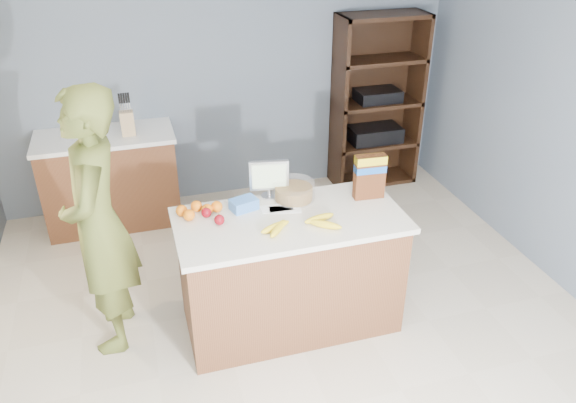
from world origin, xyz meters
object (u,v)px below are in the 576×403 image
object	(u,v)px
tv	(269,177)
cereal_box	(370,173)
shelving_unit	(375,104)
counter_peninsula	(290,276)
person	(98,225)

from	to	relation	value
tv	cereal_box	distance (m)	0.71
shelving_unit	tv	size ratio (longest dim) A/B	6.38
counter_peninsula	cereal_box	world-z (taller)	cereal_box
counter_peninsula	tv	size ratio (longest dim) A/B	5.53
tv	cereal_box	world-z (taller)	cereal_box
shelving_unit	tv	world-z (taller)	shelving_unit
counter_peninsula	person	world-z (taller)	person
shelving_unit	cereal_box	distance (m)	2.15
person	cereal_box	world-z (taller)	person
tv	cereal_box	xyz separation A→B (m)	(0.68, -0.21, 0.03)
counter_peninsula	cereal_box	bearing A→B (deg)	10.96
person	tv	world-z (taller)	person
counter_peninsula	cereal_box	distance (m)	0.93
counter_peninsula	cereal_box	xyz separation A→B (m)	(0.62, 0.12, 0.67)
shelving_unit	person	distance (m)	3.34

